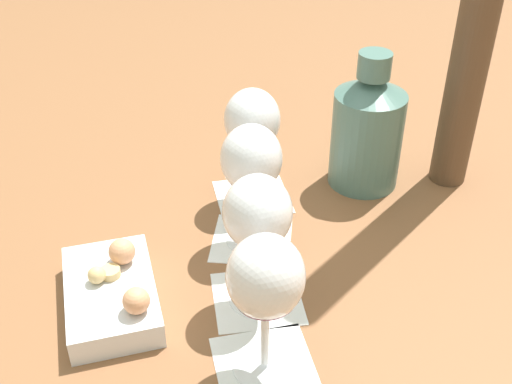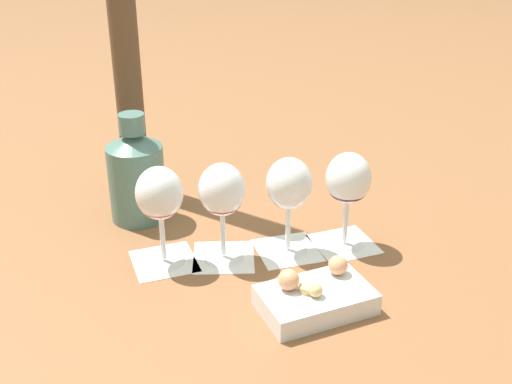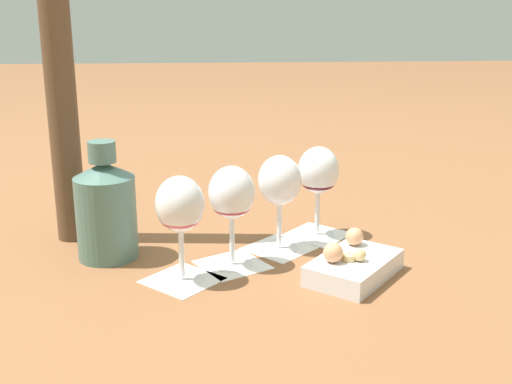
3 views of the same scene
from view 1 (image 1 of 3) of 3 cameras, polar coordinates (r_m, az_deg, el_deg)
The scene contains 11 objects.
ground_plane at distance 0.85m, azimuth 0.06°, elevation -6.74°, with size 8.00×8.00×0.00m, color brown.
tasting_card_0 at distance 0.97m, azimuth -0.31°, elevation -0.41°, with size 0.15×0.15×0.00m.
tasting_card_1 at distance 0.89m, azimuth -0.38°, elevation -4.24°, with size 0.15×0.14×0.00m.
tasting_card_2 at distance 0.80m, azimuth 0.12°, elevation -9.41°, with size 0.15×0.15×0.00m.
tasting_card_3 at distance 0.73m, azimuth 0.77°, elevation -15.20°, with size 0.15×0.15×0.00m.
wine_glass_0 at distance 0.91m, azimuth -0.34°, elevation 5.92°, with size 0.08×0.08×0.18m.
wine_glass_1 at distance 0.82m, azimuth -0.41°, elevation 2.44°, with size 0.08×0.08×0.18m.
wine_glass_2 at distance 0.72m, azimuth 0.14°, elevation -2.44°, with size 0.08×0.08×0.18m.
wine_glass_3 at distance 0.64m, azimuth 0.86°, elevation -8.16°, with size 0.08×0.08×0.18m.
ceramic_vase at distance 0.98m, azimuth 9.87°, elevation 5.52°, with size 0.11×0.11×0.21m.
snack_dish at distance 0.80m, azimuth -12.63°, elevation -8.69°, with size 0.20×0.19×0.07m.
Camera 1 is at (0.36, -0.52, 0.56)m, focal length 45.00 mm.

